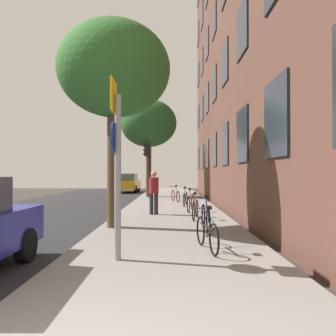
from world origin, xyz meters
The scene contains 16 objects.
ground_plane centered at (-2.40, 15.00, 0.00)m, with size 41.80×41.80×0.00m, color #332D28.
road_asphalt centered at (-4.50, 15.00, 0.01)m, with size 7.00×38.00×0.01m, color #232326.
sidewalk centered at (1.10, 15.00, 0.06)m, with size 4.20×38.00×0.12m, color gray.
building_facade centered at (3.69, 14.50, 9.23)m, with size 0.56×27.00×18.41m.
sign_post centered at (0.10, 4.20, 1.98)m, with size 0.16×0.60×3.28m.
traffic_light centered at (-0.43, 20.24, 2.53)m, with size 0.43×0.24×3.51m.
tree_near centered at (-0.56, 7.97, 4.68)m, with size 3.28×3.28×6.01m.
tree_far centered at (-0.39, 21.32, 5.03)m, with size 3.80×3.80×6.56m.
bicycle_0 centered at (1.83, 4.99, 0.48)m, with size 0.45×1.64×0.92m.
bicycle_1 centered at (2.05, 7.39, 0.50)m, with size 0.42×1.76×0.97m.
bicycle_2 centered at (1.94, 9.79, 0.48)m, with size 0.46×1.56×0.92m.
bicycle_3 centered at (1.91, 12.19, 0.49)m, with size 0.51×1.73×0.96m.
bicycle_4 centered at (1.80, 14.59, 0.48)m, with size 0.43×1.63×0.92m.
bicycle_5 centered at (1.36, 16.99, 0.48)m, with size 0.56×1.64×0.92m.
pedestrian_0 centered at (0.45, 11.08, 1.06)m, with size 0.49×0.49×1.65m.
car_1 centered at (-2.63, 27.83, 0.84)m, with size 1.94×4.25×1.62m.
Camera 1 is at (1.09, -2.10, 1.70)m, focal length 37.08 mm.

